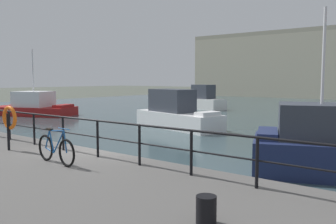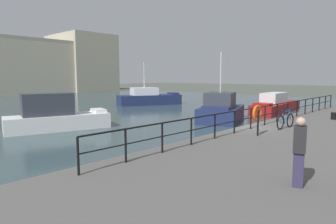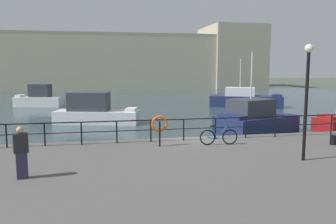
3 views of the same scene
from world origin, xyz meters
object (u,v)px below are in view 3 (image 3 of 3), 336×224
Objects in this scene: moored_green_narrowboat at (95,112)px; quay_lamp_post at (307,87)px; standing_person at (21,152)px; moored_small_launch at (39,98)px; mooring_bollard at (334,140)px; life_ring_stand at (159,125)px; moored_white_yacht at (255,120)px; moored_red_daysailer at (245,99)px; parked_bicycle at (219,136)px; harbor_building at (147,62)px.

quay_lamp_post is (8.21, -16.41, 2.83)m from moored_green_narrowboat.
standing_person is (-10.11, -0.25, -1.96)m from quay_lamp_post.
moored_green_narrowboat is at bearing 129.80° from moored_small_launch.
life_ring_stand is at bearing 171.50° from mooring_bollard.
quay_lamp_post is (-2.85, -10.35, 2.89)m from moored_white_yacht.
moored_small_launch is 23.99m from moored_red_daysailer.
parked_bicycle is at bearing -92.75° from moored_red_daysailer.
moored_small_launch is at bearing -69.91° from moored_white_yacht.
parked_bicycle is at bearing -50.87° from moored_green_narrowboat.
harbor_building reaches higher than quay_lamp_post.
standing_person is at bearing -102.75° from moored_red_daysailer.
parked_bicycle is at bearing 126.76° from quay_lamp_post.
quay_lamp_post reaches higher than life_ring_stand.
standing_person reaches higher than life_ring_stand.
mooring_bollard is (0.60, -62.10, -4.53)m from harbor_building.
moored_small_launch is 0.67× the size of moored_red_daysailer.
harbor_building is 44.06× the size of life_ring_stand.
moored_white_yacht is 8.21m from mooring_bollard.
moored_red_daysailer is 1.94× the size of quay_lamp_post.
quay_lamp_post reaches higher than mooring_bollard.
life_ring_stand is at bearing 124.04° from moored_small_launch.
moored_white_yacht reaches higher than moored_green_narrowboat.
moored_red_daysailer is at bearing 126.54° from standing_person.
moored_red_daysailer is at bearing -133.06° from moored_white_yacht.
life_ring_stand is (-7.95, 1.19, 0.75)m from mooring_bollard.
moored_small_launch is 3.37× the size of standing_person.
life_ring_stand is (-13.66, -21.85, 1.08)m from moored_red_daysailer.
life_ring_stand is at bearing -98.41° from moored_red_daysailer.
moored_green_narrowboat is 18.57m from quay_lamp_post.
moored_white_yacht is 3.54× the size of parked_bicycle.
moored_red_daysailer reaches higher than quay_lamp_post.
moored_white_yacht is 4.49× the size of life_ring_stand.
mooring_bollard is (17.78, -27.95, 0.24)m from moored_small_launch.
standing_person is (-12.41, -64.50, -3.88)m from harbor_building.
moored_white_yacht is (11.06, -6.05, -0.06)m from moored_green_narrowboat.
moored_green_narrowboat is at bearing 103.64° from life_ring_stand.
parked_bicycle is 2.79m from life_ring_stand.
quay_lamp_post is (14.87, -30.10, 2.85)m from moored_small_launch.
moored_green_narrowboat reaches higher than life_ring_stand.
harbor_building is at bearing 90.55° from mooring_bollard.
moored_red_daysailer is 6.10× the size of life_ring_stand.
harbor_building is 139.89× the size of mooring_bollard.
harbor_building is 49.22m from moored_green_narrowboat.
standing_person is at bearing -100.90° from harbor_building.
moored_white_yacht is 3.71× the size of standing_person.
moored_white_yacht reaches higher than parked_bicycle.
mooring_bollard is 4.46m from quay_lamp_post.
quay_lamp_post is at bearing 74.29° from standing_person.
moored_white_yacht is 10.61m from life_ring_stand.
quay_lamp_post is at bearing -33.51° from life_ring_stand.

